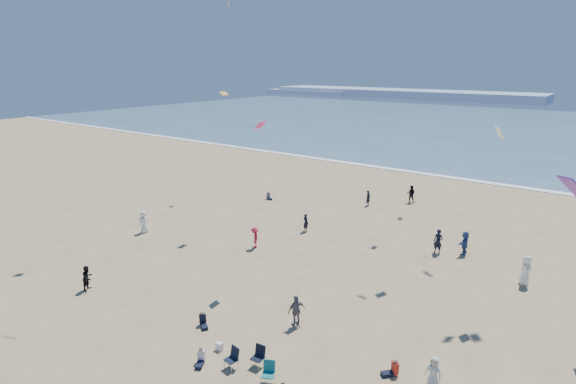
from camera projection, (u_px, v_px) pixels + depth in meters
The scene contains 10 objects.
ground at pixel (143, 382), 19.63m from camera, with size 220.00×220.00×0.00m, color tan.
ocean at pixel (527, 131), 93.30m from camera, with size 220.00×100.00×0.06m, color #476B84.
surf_line at pixel (454, 178), 54.52m from camera, with size 220.00×1.20×0.08m, color white.
headland_far at pixel (399, 94), 185.13m from camera, with size 110.00×20.00×3.20m, color #7A8EA8.
headland_near at pixel (311, 92), 204.14m from camera, with size 40.00×14.00×2.00m, color #7A8EA8.
standing_flyers at pixel (379, 267), 28.71m from camera, with size 32.51×36.46×1.94m.
seated_group at pixel (261, 300), 25.61m from camera, with size 22.53×25.01×0.84m.
chair_cluster at pixel (252, 363), 20.09m from camera, with size 2.74×1.47×1.00m.
white_tote at pixel (219, 346), 21.77m from camera, with size 0.35×0.20×0.40m, color white.
kites_aloft at pixel (467, 29), 19.76m from camera, with size 36.80×42.19×28.51m.
Camera 1 is at (14.92, -9.63, 13.40)m, focal length 28.00 mm.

